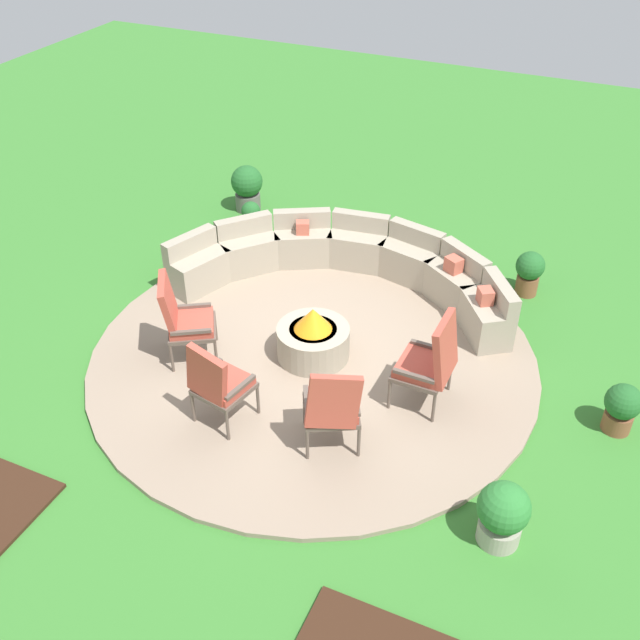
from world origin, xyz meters
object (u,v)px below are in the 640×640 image
(fire_pit, at_px, (313,338))
(lounge_chair_back_right, at_px, (431,361))
(potted_plant_3, at_px, (529,271))
(lounge_chair_front_left, at_px, (183,318))
(lounge_chair_back_left, at_px, (332,406))
(potted_plant_0, at_px, (247,187))
(potted_plant_2, at_px, (622,407))
(curved_stone_bench, at_px, (349,265))
(potted_plant_4, at_px, (251,218))
(lounge_chair_front_right, at_px, (218,382))
(potted_plant_1, at_px, (503,513))

(fire_pit, bearing_deg, lounge_chair_back_right, -8.35)
(lounge_chair_back_right, height_order, potted_plant_3, lounge_chair_back_right)
(lounge_chair_front_left, distance_m, lounge_chair_back_left, 2.27)
(lounge_chair_back_left, bearing_deg, potted_plant_0, 99.45)
(fire_pit, relative_size, potted_plant_2, 1.48)
(curved_stone_bench, relative_size, potted_plant_3, 7.24)
(potted_plant_0, relative_size, potted_plant_4, 1.33)
(curved_stone_bench, height_order, potted_plant_2, curved_stone_bench)
(lounge_chair_front_right, height_order, potted_plant_3, lounge_chair_front_right)
(curved_stone_bench, distance_m, lounge_chair_front_right, 3.10)
(curved_stone_bench, height_order, lounge_chair_front_right, lounge_chair_front_right)
(lounge_chair_front_right, relative_size, lounge_chair_back_right, 0.95)
(lounge_chair_front_left, xyz_separation_m, potted_plant_1, (4.02, -1.07, -0.26))
(lounge_chair_front_right, relative_size, potted_plant_3, 1.70)
(lounge_chair_front_right, bearing_deg, lounge_chair_back_left, 18.82)
(lounge_chair_front_right, height_order, potted_plant_1, lounge_chair_front_right)
(lounge_chair_back_right, height_order, potted_plant_1, lounge_chair_back_right)
(lounge_chair_back_left, bearing_deg, fire_pit, 93.66)
(lounge_chair_front_right, distance_m, potted_plant_0, 5.04)
(potted_plant_0, xyz_separation_m, potted_plant_3, (4.65, -0.61, -0.05))
(potted_plant_2, bearing_deg, potted_plant_4, 159.35)
(potted_plant_1, distance_m, potted_plant_2, 2.12)
(fire_pit, xyz_separation_m, potted_plant_4, (-2.12, 2.36, -0.02))
(potted_plant_1, bearing_deg, lounge_chair_front_right, 175.25)
(potted_plant_0, height_order, potted_plant_1, potted_plant_0)
(lounge_chair_back_left, distance_m, lounge_chair_back_right, 1.27)
(curved_stone_bench, bearing_deg, potted_plant_0, 148.39)
(lounge_chair_back_left, bearing_deg, potted_plant_4, 100.45)
(lounge_chair_back_left, height_order, lounge_chair_back_right, lounge_chair_back_right)
(potted_plant_0, bearing_deg, lounge_chair_front_left, -71.89)
(potted_plant_2, relative_size, potted_plant_4, 1.04)
(curved_stone_bench, xyz_separation_m, lounge_chair_front_right, (-0.22, -3.08, 0.24))
(lounge_chair_back_right, relative_size, potted_plant_3, 1.79)
(fire_pit, bearing_deg, potted_plant_4, 131.96)
(potted_plant_3, bearing_deg, potted_plant_1, -81.92)
(fire_pit, bearing_deg, potted_plant_0, 129.90)
(lounge_chair_front_left, distance_m, potted_plant_2, 4.94)
(potted_plant_1, bearing_deg, lounge_chair_back_right, 127.87)
(lounge_chair_front_right, height_order, potted_plant_4, lounge_chair_front_right)
(lounge_chair_back_right, xyz_separation_m, potted_plant_4, (-3.62, 2.58, -0.34))
(potted_plant_1, bearing_deg, potted_plant_0, 137.52)
(lounge_chair_back_left, height_order, potted_plant_4, lounge_chair_back_left)
(lounge_chair_back_right, bearing_deg, potted_plant_2, -75.51)
(lounge_chair_back_right, bearing_deg, potted_plant_0, 52.05)
(potted_plant_1, bearing_deg, curved_stone_bench, 130.61)
(potted_plant_0, bearing_deg, potted_plant_1, -42.48)
(curved_stone_bench, distance_m, potted_plant_4, 2.05)
(fire_pit, distance_m, potted_plant_1, 3.15)
(lounge_chair_front_right, distance_m, lounge_chair_back_left, 1.24)
(fire_pit, distance_m, potted_plant_2, 3.49)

